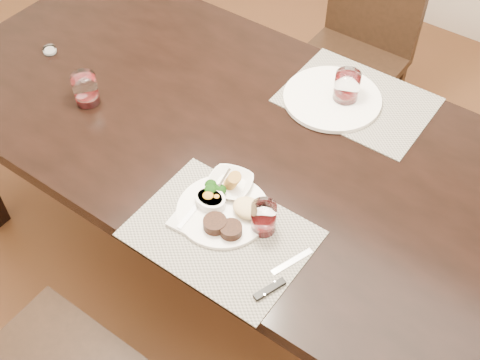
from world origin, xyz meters
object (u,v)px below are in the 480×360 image
Objects in this scene: cracker_bowl at (230,184)px; far_plate at (332,98)px; wine_glass_near at (264,219)px; dinner_plate at (226,211)px; steak_knife at (275,282)px; chair_far at (358,43)px.

cracker_bowl is 0.48× the size of far_plate.
cracker_bowl reaches higher than far_plate.
wine_glass_near reaches higher than far_plate.
dinner_plate is 0.09m from cracker_bowl.
cracker_bowl is 1.63× the size of wine_glass_near.
steak_knife is 2.25× the size of wine_glass_near.
cracker_bowl reaches higher than dinner_plate.
chair_far is 1.28m from wine_glass_near.
chair_far is 4.33× the size of steak_knife.
chair_far is 0.73m from far_plate.
far_plate is (-0.11, 0.55, -0.03)m from wine_glass_near.
cracker_bowl is 0.49m from far_plate.
far_plate is at bearing -71.94° from chair_far.
dinner_plate is at bearing -89.87° from far_plate.
wine_glass_near is (-0.12, 0.12, 0.04)m from steak_knife.
chair_far is at bearing 108.06° from far_plate.
dinner_plate is 0.25m from steak_knife.
steak_knife is 0.17m from wine_glass_near.
dinner_plate is at bearing -169.08° from wine_glass_near.
far_plate is at bearing 128.96° from steak_knife.
wine_glass_near reaches higher than cracker_bowl.
wine_glass_near reaches higher than dinner_plate.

